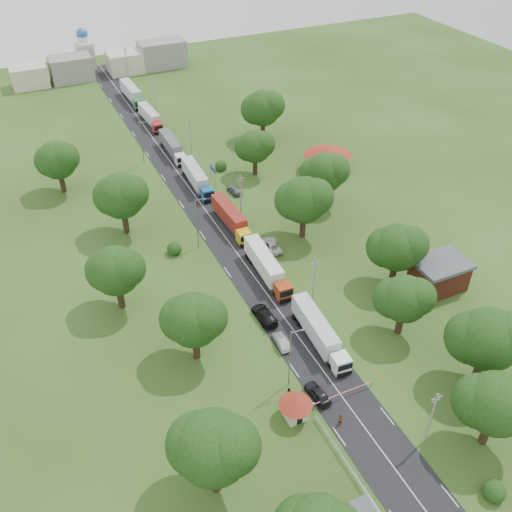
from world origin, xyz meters
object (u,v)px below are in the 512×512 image
guard_booth (295,406)px  info_sign (213,171)px  car_lane_front (318,393)px  pedestrian_near (340,420)px  boom_barrier (334,397)px  truck_0 (319,331)px  car_lane_mid (282,342)px

guard_booth → info_sign: 61.27m
car_lane_front → pedestrian_near: size_ratio=2.62×
boom_barrier → info_sign: size_ratio=2.25×
info_sign → pedestrian_near: size_ratio=2.38×
info_sign → pedestrian_near: bearing=-97.0°
guard_booth → pedestrian_near: size_ratio=2.55×
guard_booth → info_sign: size_ratio=1.07×
truck_0 → car_lane_mid: size_ratio=3.47×
info_sign → boom_barrier: bearing=-96.2°
pedestrian_near → car_lane_front: bearing=90.2°
guard_booth → car_lane_front: 4.67m
pedestrian_near → guard_booth: bearing=138.4°
info_sign → pedestrian_near: 64.01m
info_sign → car_lane_front: info_sign is taller
guard_booth → car_lane_mid: guard_booth is taller
boom_barrier → truck_0: bearing=71.5°
guard_booth → truck_0: 13.90m
boom_barrier → car_lane_front: (-1.64, 1.50, -0.12)m
guard_booth → info_sign: (12.40, 60.00, 0.84)m
info_sign → truck_0: info_sign is taller
truck_0 → pedestrian_near: bearing=-108.9°
car_lane_mid → pedestrian_near: (0.39, -15.50, 0.18)m
boom_barrier → info_sign: 60.39m
truck_0 → pedestrian_near: size_ratio=8.33×
truck_0 → boom_barrier: bearing=-108.5°
car_lane_mid → pedestrian_near: 15.51m
info_sign → guard_booth: bearing=-101.7°
boom_barrier → car_lane_front: bearing=137.6°
car_lane_front → car_lane_mid: size_ratio=1.09×
truck_0 → car_lane_mid: 5.56m
truck_0 → car_lane_mid: truck_0 is taller
car_lane_front → car_lane_mid: bearing=-94.9°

